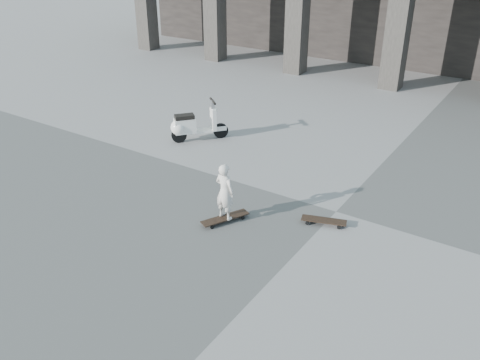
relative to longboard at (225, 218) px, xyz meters
The scene contains 5 objects.
ground 2.14m from the longboard, 42.85° to the left, with size 90.00×90.00×0.00m, color #4B4B49.
longboard is the anchor object (origin of this frame).
skateboard_spare 1.81m from the longboard, 30.24° to the left, with size 0.84×0.45×0.10m.
child 0.56m from the longboard, ahead, with size 0.39×0.26×1.08m, color beige.
scooter 4.00m from the longboard, 137.42° to the left, with size 1.05×1.20×1.02m.
Camera 1 is at (3.04, -8.00, 4.95)m, focal length 38.00 mm.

